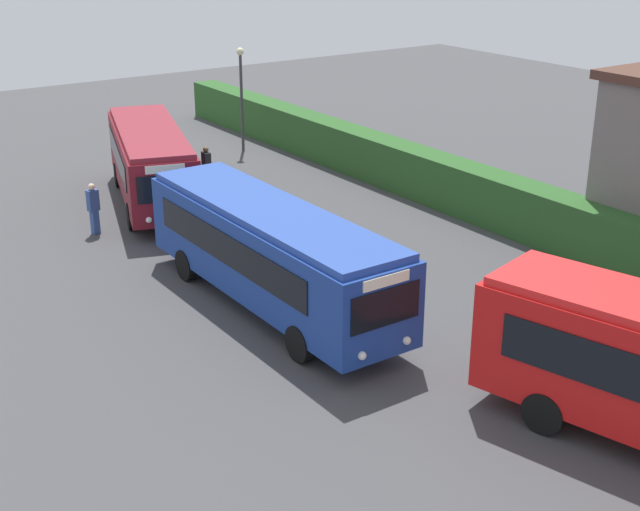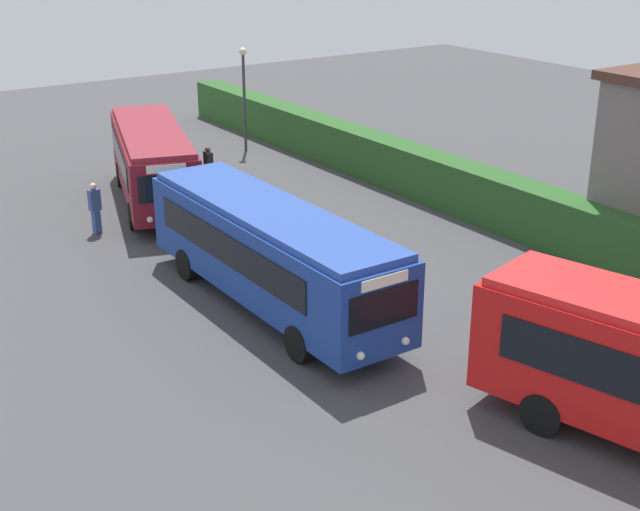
# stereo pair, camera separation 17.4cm
# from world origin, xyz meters

# --- Properties ---
(ground_plane) EXTENTS (78.72, 78.72, 0.00)m
(ground_plane) POSITION_xyz_m (0.00, 0.00, 0.00)
(ground_plane) COLOR #424244
(bus_maroon) EXTENTS (9.37, 5.09, 3.05)m
(bus_maroon) POSITION_xyz_m (-12.26, -0.20, 1.77)
(bus_maroon) COLOR maroon
(bus_maroon) RESTS_ON ground_plane
(bus_blue) EXTENTS (10.64, 2.62, 3.07)m
(bus_blue) POSITION_xyz_m (-1.31, -1.43, 1.78)
(bus_blue) COLOR navy
(bus_blue) RESTS_ON ground_plane
(person_left) EXTENTS (0.52, 0.31, 1.85)m
(person_left) POSITION_xyz_m (-12.70, 2.43, 0.98)
(person_left) COLOR #4C6B47
(person_left) RESTS_ON ground_plane
(person_center) EXTENTS (0.33, 0.43, 1.89)m
(person_center) POSITION_xyz_m (-10.26, -3.39, 1.01)
(person_center) COLOR #334C8C
(person_center) RESTS_ON ground_plane
(person_right) EXTENTS (0.44, 0.34, 1.68)m
(person_right) POSITION_xyz_m (0.15, 0.76, 0.88)
(person_right) COLOR silver
(person_right) RESTS_ON ground_plane
(hedge_row) EXTENTS (51.36, 1.32, 1.92)m
(hedge_row) POSITION_xyz_m (0.00, 9.14, 0.96)
(hedge_row) COLOR #2B5825
(hedge_row) RESTS_ON ground_plane
(lamppost) EXTENTS (0.36, 0.36, 4.94)m
(lamppost) POSITION_xyz_m (-17.42, 6.87, 3.13)
(lamppost) COLOR #38383D
(lamppost) RESTS_ON ground_plane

